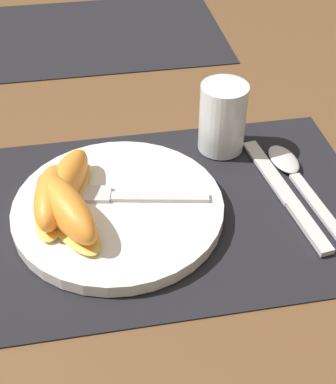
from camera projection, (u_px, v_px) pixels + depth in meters
The scene contains 11 objects.
ground_plane at pixel (174, 209), 0.65m from camera, with size 3.00×3.00×0.00m, color brown.
placemat at pixel (174, 208), 0.64m from camera, with size 0.47×0.32×0.00m.
placemat_far at pixel (95, 33), 1.01m from camera, with size 0.47×0.32×0.00m.
plate at pixel (118, 209), 0.63m from camera, with size 0.25×0.25×0.02m.
juice_glass at pixel (222, 121), 0.71m from camera, with size 0.06×0.06×0.09m.
knife at pixel (286, 195), 0.65m from camera, with size 0.04×0.22×0.01m.
spoon at pixel (292, 171), 0.69m from camera, with size 0.05×0.18×0.01m.
fork at pixel (117, 194), 0.63m from camera, with size 0.19×0.05×0.00m.
citrus_wedge_0 at pixel (67, 183), 0.63m from camera, with size 0.08×0.12×0.04m.
citrus_wedge_1 at pixel (52, 197), 0.60m from camera, with size 0.05×0.11×0.04m.
citrus_wedge_2 at pixel (66, 210), 0.59m from camera, with size 0.09×0.14×0.05m.
Camera 1 is at (-0.09, -0.46, 0.44)m, focal length 50.00 mm.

